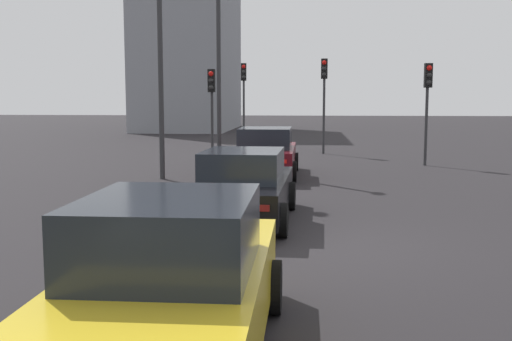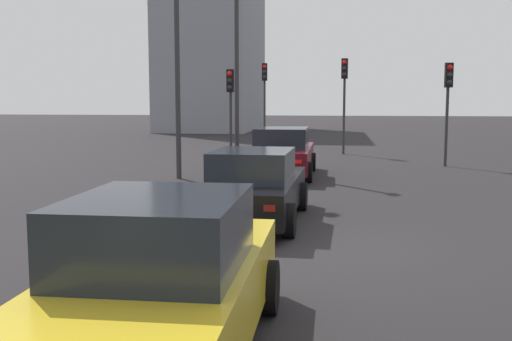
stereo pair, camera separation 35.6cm
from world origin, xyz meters
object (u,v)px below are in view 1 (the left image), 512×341
at_px(car_yellow_right_third, 173,283).
at_px(traffic_light_far_right, 212,95).
at_px(traffic_light_far_left, 244,87).
at_px(street_lamp_far, 218,23).
at_px(car_maroon_right_lead, 266,153).
at_px(street_lamp_kerbside, 160,19).
at_px(car_black_right_second, 244,187).
at_px(traffic_light_near_right, 324,86).
at_px(traffic_light_near_left, 428,92).

bearing_deg(car_yellow_right_third, traffic_light_far_right, 7.66).
relative_size(traffic_light_far_left, street_lamp_far, 0.48).
xyz_separation_m(car_maroon_right_lead, traffic_light_far_left, (12.05, 2.01, 2.35)).
xyz_separation_m(car_yellow_right_third, street_lamp_kerbside, (13.02, 3.30, 4.17)).
bearing_deg(traffic_light_far_left, car_black_right_second, 1.44).
bearing_deg(car_maroon_right_lead, traffic_light_far_left, 9.46).
distance_m(traffic_light_near_right, traffic_light_far_right, 5.98).
xyz_separation_m(traffic_light_near_right, traffic_light_far_right, (-3.89, 4.52, -0.44)).
relative_size(car_black_right_second, street_lamp_kerbside, 0.53).
distance_m(car_yellow_right_third, street_lamp_kerbside, 14.06).
distance_m(car_black_right_second, car_yellow_right_third, 6.66).
bearing_deg(street_lamp_far, traffic_light_far_right, 16.83).
xyz_separation_m(car_maroon_right_lead, street_lamp_far, (2.35, 1.88, 4.45)).
relative_size(car_maroon_right_lead, traffic_light_far_right, 1.31).
bearing_deg(traffic_light_far_right, traffic_light_near_right, 132.64).
height_order(car_maroon_right_lead, street_lamp_kerbside, street_lamp_kerbside).
height_order(traffic_light_far_left, street_lamp_kerbside, street_lamp_kerbside).
bearing_deg(street_lamp_kerbside, car_maroon_right_lead, -72.31).
height_order(car_maroon_right_lead, traffic_light_near_right, traffic_light_near_right).
height_order(car_maroon_right_lead, car_yellow_right_third, car_yellow_right_third).
relative_size(traffic_light_near_right, traffic_light_far_right, 1.17).
bearing_deg(street_lamp_far, traffic_light_near_left, -80.82).
xyz_separation_m(car_black_right_second, street_lamp_far, (9.73, 1.96, 4.49)).
xyz_separation_m(car_yellow_right_third, traffic_light_far_left, (26.09, 2.11, 2.34)).
bearing_deg(traffic_light_far_right, car_yellow_right_third, 9.93).
relative_size(car_black_right_second, traffic_light_far_right, 1.24).
distance_m(traffic_light_far_left, street_lamp_far, 9.92).
xyz_separation_m(car_black_right_second, traffic_light_near_left, (10.98, -5.73, 2.04)).
bearing_deg(car_black_right_second, traffic_light_near_right, -5.74).
bearing_deg(street_lamp_kerbside, traffic_light_near_left, -62.87).
height_order(traffic_light_near_left, street_lamp_kerbside, street_lamp_kerbside).
relative_size(car_maroon_right_lead, car_black_right_second, 1.06).
bearing_deg(car_maroon_right_lead, traffic_light_near_right, -14.27).
bearing_deg(car_yellow_right_third, car_maroon_right_lead, 0.12).
relative_size(traffic_light_far_right, street_lamp_far, 0.41).
distance_m(car_maroon_right_lead, traffic_light_far_right, 5.26).
xyz_separation_m(traffic_light_near_left, traffic_light_near_right, (4.55, 3.73, 0.33)).
xyz_separation_m(car_yellow_right_third, traffic_light_far_right, (18.29, 2.56, 1.87)).
xyz_separation_m(traffic_light_far_left, street_lamp_far, (-9.70, -0.13, 2.09)).
relative_size(car_yellow_right_third, street_lamp_kerbside, 0.50).
bearing_deg(traffic_light_near_right, traffic_light_far_left, -127.54).
height_order(car_maroon_right_lead, car_black_right_second, car_maroon_right_lead).
xyz_separation_m(street_lamp_kerbside, street_lamp_far, (3.37, -1.31, 0.26)).
bearing_deg(car_black_right_second, traffic_light_near_left, -25.99).
distance_m(car_black_right_second, traffic_light_far_right, 12.06).
height_order(traffic_light_near_right, street_lamp_kerbside, street_lamp_kerbside).
xyz_separation_m(traffic_light_far_right, street_lamp_kerbside, (-5.27, 0.74, 2.30)).
height_order(car_maroon_right_lead, traffic_light_near_left, traffic_light_near_left).
distance_m(car_maroon_right_lead, traffic_light_near_right, 8.71).
bearing_deg(traffic_light_near_left, traffic_light_far_right, -99.30).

